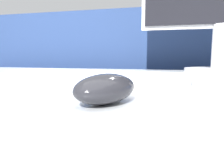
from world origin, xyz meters
name	(u,v)px	position (x,y,z in m)	size (l,w,h in m)	color
partition_panel	(150,113)	(0.00, 0.61, 0.53)	(5.00, 0.03, 1.06)	navy
computer_mouse_near	(106,88)	(0.01, -0.25, 0.78)	(0.09, 0.12, 0.04)	#232328
keyboard	(90,77)	(-0.09, -0.03, 0.78)	(0.46, 0.18, 0.02)	silver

